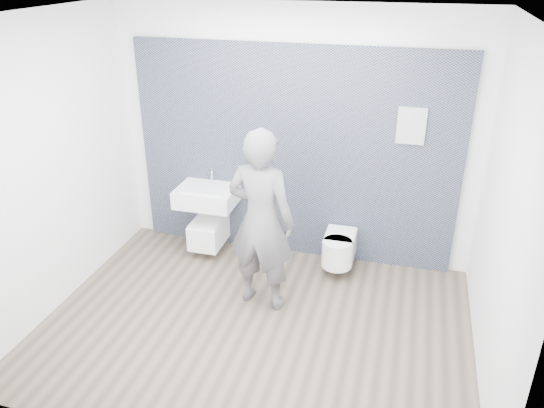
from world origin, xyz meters
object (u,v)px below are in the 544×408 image
(toilet_square, at_px, (209,230))
(toilet_rounded, at_px, (339,248))
(visitor, at_px, (261,221))
(washbasin, at_px, (207,196))

(toilet_square, distance_m, toilet_rounded, 1.54)
(visitor, bearing_deg, washbasin, -34.10)
(toilet_square, bearing_deg, toilet_rounded, -1.48)
(washbasin, distance_m, toilet_square, 0.45)
(toilet_rounded, bearing_deg, washbasin, 178.65)
(washbasin, bearing_deg, toilet_square, 90.00)
(toilet_square, relative_size, visitor, 0.37)
(visitor, bearing_deg, toilet_rounded, -121.93)
(toilet_rounded, bearing_deg, toilet_square, 178.52)
(washbasin, distance_m, toilet_rounded, 1.60)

